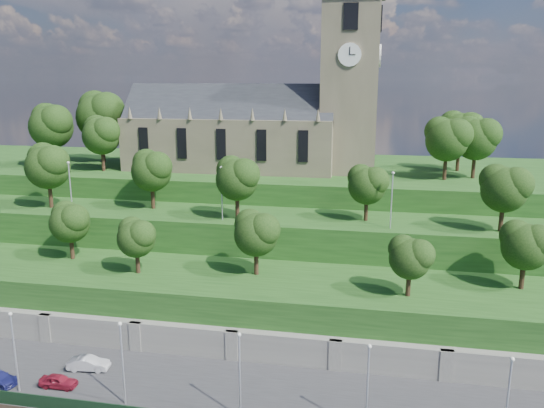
# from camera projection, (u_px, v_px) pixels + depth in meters

# --- Properties ---
(promenade) EXTENTS (160.00, 12.00, 2.00)m
(promenade) POSITION_uv_depth(u_px,v_px,m) (164.00, 393.00, 47.96)
(promenade) COLOR #2D2D30
(promenade) RESTS_ON ground
(retaining_wall) EXTENTS (160.00, 2.10, 5.00)m
(retaining_wall) POSITION_uv_depth(u_px,v_px,m) (186.00, 346.00, 53.32)
(retaining_wall) COLOR slate
(retaining_wall) RESTS_ON ground
(embankment_lower) EXTENTS (160.00, 12.00, 8.00)m
(embankment_lower) POSITION_uv_depth(u_px,v_px,m) (204.00, 308.00, 58.74)
(embankment_lower) COLOR #1C4517
(embankment_lower) RESTS_ON ground
(embankment_upper) EXTENTS (160.00, 10.00, 12.00)m
(embankment_upper) POSITION_uv_depth(u_px,v_px,m) (230.00, 259.00, 68.80)
(embankment_upper) COLOR #1C4517
(embankment_upper) RESTS_ON ground
(hilltop) EXTENTS (160.00, 32.00, 15.00)m
(hilltop) POSITION_uv_depth(u_px,v_px,m) (263.00, 209.00, 88.54)
(hilltop) COLOR #1C4517
(hilltop) RESTS_ON ground
(church) EXTENTS (38.60, 12.35, 27.60)m
(church) POSITION_uv_depth(u_px,v_px,m) (262.00, 121.00, 81.11)
(church) COLOR brown
(church) RESTS_ON hilltop
(trees_lower) EXTENTS (68.24, 8.38, 7.15)m
(trees_lower) POSITION_uv_depth(u_px,v_px,m) (237.00, 235.00, 56.52)
(trees_lower) COLOR black
(trees_lower) RESTS_ON embankment_lower
(trees_upper) EXTENTS (62.38, 8.21, 8.61)m
(trees_upper) POSITION_uv_depth(u_px,v_px,m) (226.00, 174.00, 65.42)
(trees_upper) COLOR black
(trees_upper) RESTS_ON embankment_upper
(trees_hilltop) EXTENTS (71.10, 15.89, 11.93)m
(trees_hilltop) POSITION_uv_depth(u_px,v_px,m) (221.00, 125.00, 81.50)
(trees_hilltop) COLOR black
(trees_hilltop) RESTS_ON hilltop
(lamp_posts_promenade) EXTENTS (60.36, 0.36, 7.49)m
(lamp_posts_promenade) POSITION_uv_depth(u_px,v_px,m) (122.00, 357.00, 43.74)
(lamp_posts_promenade) COLOR #B2B2B7
(lamp_posts_promenade) RESTS_ON promenade
(lamp_posts_upper) EXTENTS (40.36, 0.36, 6.63)m
(lamp_posts_upper) POSITION_uv_depth(u_px,v_px,m) (222.00, 189.00, 63.66)
(lamp_posts_upper) COLOR #B2B2B7
(lamp_posts_upper) RESTS_ON embankment_upper
(car_left) EXTENTS (3.41, 1.45, 1.15)m
(car_left) POSITION_uv_depth(u_px,v_px,m) (59.00, 381.00, 47.04)
(car_left) COLOR maroon
(car_left) RESTS_ON promenade
(car_middle) EXTENTS (4.01, 1.84, 1.27)m
(car_middle) POSITION_uv_depth(u_px,v_px,m) (89.00, 363.00, 49.83)
(car_middle) COLOR #9F9EA3
(car_middle) RESTS_ON promenade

